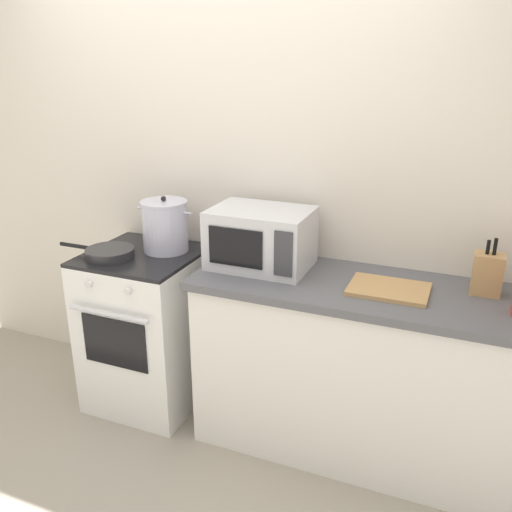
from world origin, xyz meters
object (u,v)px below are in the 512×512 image
Objects in this scene: stove at (147,328)px; cutting_board at (389,289)px; microwave at (261,238)px; knife_block at (487,274)px; frying_pan at (109,253)px; stock_pot at (165,226)px.

cutting_board reaches higher than stove.
knife_block is at bearing 3.30° from microwave.
frying_pan is 1.89m from knife_block.
frying_pan is at bearing -136.41° from stock_pot.
microwave reaches higher than cutting_board.
cutting_board is (1.47, 0.12, -0.02)m from frying_pan.
microwave is (0.67, 0.08, 0.61)m from stove.
knife_block is at bearing 1.47° from stock_pot.
stock_pot is 0.58m from microwave.
frying_pan is 1.47m from cutting_board.
frying_pan is 0.92× the size of microwave.
stock_pot is 1.65m from knife_block.
stock_pot is at bearing 43.59° from frying_pan.
cutting_board is 1.35× the size of knife_block.
knife_block reaches higher than stove.
stove is at bearing 42.60° from frying_pan.
frying_pan is 0.83m from microwave.
frying_pan reaches higher than stove.
knife_block reaches higher than frying_pan.
frying_pan is 1.72× the size of knife_block.
stove is at bearing -175.39° from knife_block.
cutting_board is at bearing 0.05° from stove.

